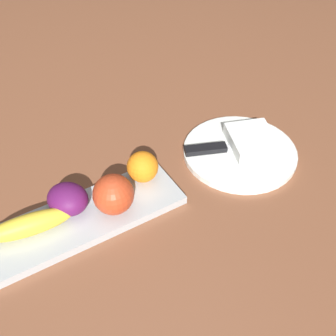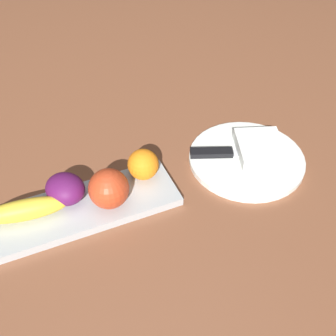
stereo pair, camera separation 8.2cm
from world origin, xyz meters
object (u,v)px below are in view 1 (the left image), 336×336
Objects in this scene: orange_near_apple at (143,167)px; folded_napkin at (252,140)px; fruit_tray at (83,219)px; grape_bunch at (68,199)px; apple at (113,194)px; knife at (213,149)px; dinner_plate at (240,152)px; banana at (29,225)px.

folded_napkin is at bearing -6.31° from orange_near_apple.
grape_bunch is (-0.01, 0.03, 0.03)m from fruit_tray.
grape_bunch is (-0.07, 0.04, -0.01)m from apple.
folded_napkin is 0.09m from knife.
fruit_tray is 0.15m from orange_near_apple.
grape_bunch is 0.32× the size of dinner_plate.
orange_near_apple reaches higher than knife.
grape_bunch is 0.41m from folded_napkin.
fruit_tray is at bearing 165.64° from apple.
banana is 0.48m from folded_napkin.
grape_bunch reaches higher than fruit_tray.
apple reaches higher than grape_bunch.
fruit_tray is 4.98× the size of apple.
apple is 0.31× the size of dinner_plate.
apple is at bearing -177.21° from dinner_plate.
orange_near_apple is (0.23, 0.02, 0.01)m from banana.
fruit_tray reaches higher than dinner_plate.
apple reaches higher than dinner_plate.
banana is at bearing -168.16° from grape_bunch.
grape_bunch is at bearing 19.44° from banana.
orange_near_apple is 0.25m from folded_napkin.
knife is at bearing 0.37° from grape_bunch.
apple is 0.09m from orange_near_apple.
knife is at bearing 149.86° from dinner_plate.
folded_napkin reaches higher than knife.
dinner_plate is 1.38× the size of knife.
knife is (0.31, 0.03, 0.01)m from fruit_tray.
folded_napkin is (0.41, -0.03, -0.02)m from grape_bunch.
orange_near_apple is at bearing 0.06° from grape_bunch.
banana is 0.63× the size of dinner_plate.
fruit_tray is 1.54× the size of dinner_plate.
fruit_tray is 2.44× the size of banana.
fruit_tray is 0.36m from dinner_plate.
banana is at bearing 170.02° from apple.
knife is at bearing 159.97° from folded_napkin.
knife reaches higher than fruit_tray.
dinner_plate is at bearing -8.42° from knife.
orange_near_apple reaches higher than grape_bunch.
orange_near_apple is 0.17m from knife.
grape_bunch is at bearing 176.10° from folded_napkin.
apple reaches higher than fruit_tray.
knife is at bearing 10.21° from banana.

